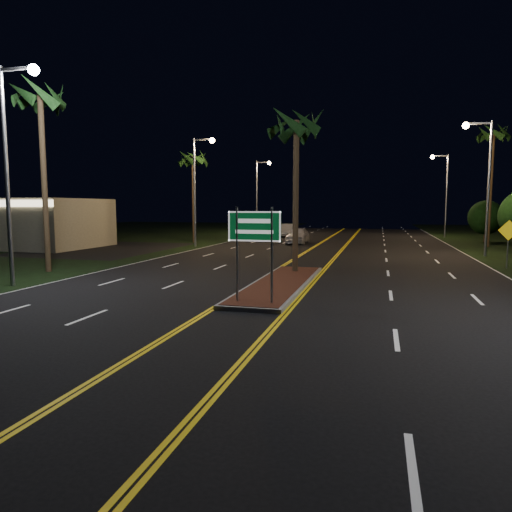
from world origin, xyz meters
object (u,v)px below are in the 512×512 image
(streetlight_right_mid, at_px, (483,172))
(car_far, at_px, (286,229))
(palm_right_far, at_px, (493,135))
(car_near, at_px, (298,234))
(streetlight_left_mid, at_px, (199,179))
(median_island, at_px, (280,284))
(streetlight_left_near, at_px, (13,150))
(highway_sign, at_px, (254,235))
(palm_left_far, at_px, (193,159))
(warning_sign, at_px, (508,237))
(palm_median, at_px, (296,125))
(commercial_building, at_px, (11,223))
(palm_left_near, at_px, (40,99))
(shrub_far, at_px, (486,217))
(streetlight_left_far, at_px, (260,188))
(streetlight_right_far, at_px, (443,186))

(streetlight_right_mid, xyz_separation_m, car_far, (-16.78, 16.93, -4.84))
(palm_right_far, distance_m, car_near, 18.01)
(streetlight_left_mid, bearing_deg, median_island, -58.02)
(streetlight_left_near, bearing_deg, highway_sign, -6.47)
(palm_left_far, xyz_separation_m, warning_sign, (23.60, -12.33, -6.02))
(streetlight_left_near, height_order, car_near, streetlight_left_near)
(median_island, relative_size, palm_left_far, 1.16)
(highway_sign, relative_size, streetlight_left_near, 0.36)
(palm_median, relative_size, palm_right_far, 0.81)
(commercial_building, height_order, streetlight_left_mid, streetlight_left_mid)
(palm_right_far, bearing_deg, palm_left_far, -175.53)
(palm_left_near, relative_size, warning_sign, 3.73)
(median_island, bearing_deg, car_far, 100.93)
(palm_left_far, bearing_deg, car_far, 58.74)
(streetlight_left_mid, distance_m, palm_median, 17.25)
(streetlight_right_mid, xyz_separation_m, warning_sign, (0.19, -6.33, -3.93))
(highway_sign, bearing_deg, shrub_far, 67.43)
(streetlight_left_near, distance_m, palm_median, 12.55)
(commercial_building, xyz_separation_m, streetlight_left_mid, (15.39, 4.01, 3.65))
(median_island, bearing_deg, palm_left_near, 175.43)
(streetlight_left_far, relative_size, palm_left_near, 0.92)
(palm_left_far, bearing_deg, streetlight_left_mid, -61.33)
(median_island, bearing_deg, palm_right_far, 60.90)
(streetlight_left_mid, relative_size, palm_right_far, 0.87)
(streetlight_right_mid, bearing_deg, palm_right_far, 74.71)
(streetlight_right_far, xyz_separation_m, warning_sign, (0.19, -26.33, -3.93))
(median_island, height_order, highway_sign, highway_sign)
(streetlight_right_mid, height_order, car_near, streetlight_right_mid)
(streetlight_left_mid, relative_size, car_far, 1.84)
(median_island, height_order, streetlight_left_mid, streetlight_left_mid)
(commercial_building, relative_size, warning_sign, 5.70)
(streetlight_left_mid, bearing_deg, car_far, 73.41)
(streetlight_right_far, bearing_deg, warning_sign, -89.59)
(palm_left_far, xyz_separation_m, car_near, (9.61, 1.40, -6.87))
(car_far, bearing_deg, shrub_far, -13.50)
(highway_sign, xyz_separation_m, streetlight_left_near, (-10.61, 1.20, 3.25))
(palm_left_near, relative_size, car_near, 1.86)
(palm_median, bearing_deg, palm_right_far, 56.72)
(highway_sign, xyz_separation_m, palm_left_near, (-12.50, 5.20, 6.28))
(commercial_building, relative_size, streetlight_left_near, 1.67)
(palm_median, bearing_deg, palm_left_near, -168.69)
(streetlight_right_far, relative_size, warning_sign, 3.42)
(car_near, distance_m, warning_sign, 19.62)
(streetlight_right_far, bearing_deg, car_near, -137.61)
(streetlight_left_near, xyz_separation_m, palm_left_far, (-2.19, 24.00, 2.09))
(highway_sign, height_order, commercial_building, commercial_building)
(shrub_far, xyz_separation_m, warning_sign, (-3.00, -20.33, -0.61))
(commercial_building, bearing_deg, streetlight_left_far, 57.35)
(highway_sign, distance_m, car_near, 26.84)
(highway_sign, height_order, palm_left_far, palm_left_far)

